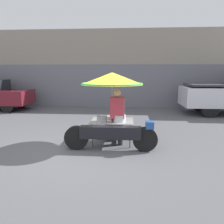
# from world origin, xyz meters

# --- Properties ---
(ground_plane) EXTENTS (36.00, 36.00, 0.00)m
(ground_plane) POSITION_xyz_m (0.00, 0.00, 0.00)
(ground_plane) COLOR #56565B
(shopfront_building) EXTENTS (28.00, 2.06, 4.31)m
(shopfront_building) POSITION_xyz_m (0.00, 8.00, 2.14)
(shopfront_building) COLOR gray
(shopfront_building) RESTS_ON ground
(vendor_motorcycle_cart) EXTENTS (2.41, 1.71, 1.99)m
(vendor_motorcycle_cart) POSITION_xyz_m (0.56, 0.56, 1.48)
(vendor_motorcycle_cart) COLOR black
(vendor_motorcycle_cart) RESTS_ON ground
(vendor_person) EXTENTS (0.38, 0.22, 1.55)m
(vendor_person) POSITION_xyz_m (0.71, 0.49, 0.86)
(vendor_person) COLOR #2D2D33
(vendor_person) RESTS_ON ground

